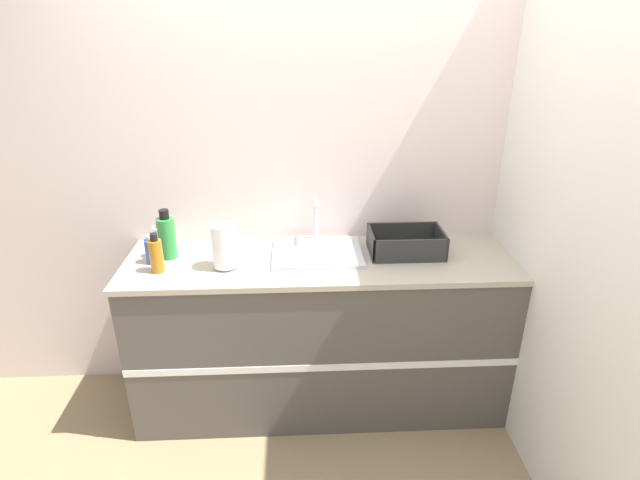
% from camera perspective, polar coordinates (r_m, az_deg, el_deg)
% --- Properties ---
extents(ground_plane, '(12.00, 12.00, 0.00)m').
position_cam_1_polar(ground_plane, '(2.95, 0.42, -21.34)').
color(ground_plane, '#937A56').
extents(wall_back, '(4.44, 0.06, 2.60)m').
position_cam_1_polar(wall_back, '(2.80, -0.20, 7.42)').
color(wall_back, silver).
rests_on(wall_back, ground_plane).
extents(wall_right, '(0.06, 2.58, 2.60)m').
position_cam_1_polar(wall_right, '(2.75, 22.56, 5.29)').
color(wall_right, silver).
rests_on(wall_right, ground_plane).
extents(counter_cabinet, '(2.06, 0.60, 0.94)m').
position_cam_1_polar(counter_cabinet, '(2.87, 0.12, -10.58)').
color(counter_cabinet, '#514C47').
rests_on(counter_cabinet, ground_plane).
extents(sink, '(0.48, 0.38, 0.26)m').
position_cam_1_polar(sink, '(2.68, -0.33, -1.21)').
color(sink, silver).
rests_on(sink, counter_cabinet).
extents(paper_towel_roll, '(0.12, 0.12, 0.23)m').
position_cam_1_polar(paper_towel_roll, '(2.53, -10.91, -0.71)').
color(paper_towel_roll, '#4C4C51').
rests_on(paper_towel_roll, counter_cabinet).
extents(dish_rack, '(0.39, 0.25, 0.13)m').
position_cam_1_polar(dish_rack, '(2.72, 9.77, -0.60)').
color(dish_rack, '#2D2D2D').
rests_on(dish_rack, counter_cabinet).
extents(bottle_green, '(0.09, 0.09, 0.27)m').
position_cam_1_polar(bottle_green, '(2.72, -17.08, 0.36)').
color(bottle_green, '#2D8C3D').
rests_on(bottle_green, counter_cabinet).
extents(bottle_white_spray, '(0.09, 0.09, 0.14)m').
position_cam_1_polar(bottle_white_spray, '(2.88, -17.64, 0.44)').
color(bottle_white_spray, white).
rests_on(bottle_white_spray, counter_cabinet).
extents(bottle_blue, '(0.06, 0.06, 0.16)m').
position_cam_1_polar(bottle_blue, '(2.71, -18.73, -1.15)').
color(bottle_blue, '#2D56B7').
rests_on(bottle_blue, counter_cabinet).
extents(bottle_amber, '(0.07, 0.07, 0.20)m').
position_cam_1_polar(bottle_amber, '(2.59, -18.21, -1.64)').
color(bottle_amber, '#B26B19').
rests_on(bottle_amber, counter_cabinet).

